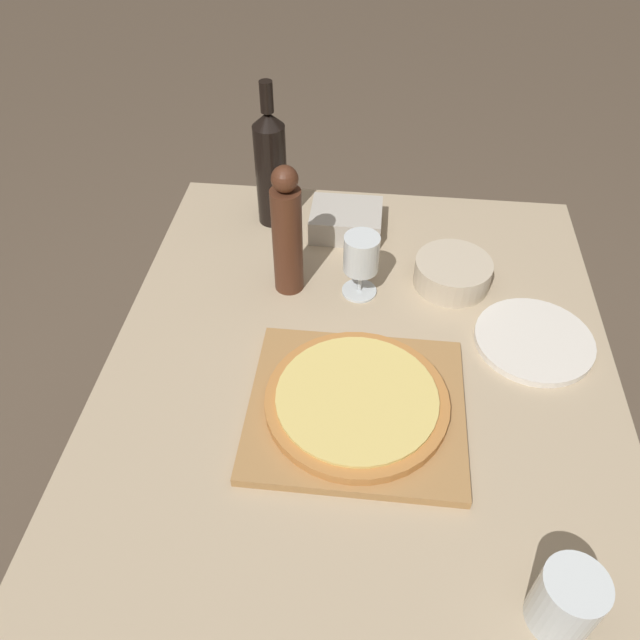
% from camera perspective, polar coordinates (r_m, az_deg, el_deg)
% --- Properties ---
extents(ground_plane, '(12.00, 12.00, 0.00)m').
position_cam_1_polar(ground_plane, '(1.76, 2.44, -21.11)').
color(ground_plane, brown).
extents(dining_table, '(0.94, 1.21, 0.74)m').
position_cam_1_polar(dining_table, '(1.21, 3.35, -8.45)').
color(dining_table, tan).
rests_on(dining_table, ground_plane).
extents(cutting_board, '(0.37, 0.33, 0.02)m').
position_cam_1_polar(cutting_board, '(1.08, 3.43, -8.03)').
color(cutting_board, '#A87A47').
rests_on(cutting_board, dining_table).
extents(pizza, '(0.31, 0.31, 0.02)m').
position_cam_1_polar(pizza, '(1.06, 3.48, -7.35)').
color(pizza, '#BC7A3D').
rests_on(pizza, cutting_board).
extents(wine_bottle, '(0.07, 0.07, 0.33)m').
position_cam_1_polar(wine_bottle, '(1.42, -4.52, 13.80)').
color(wine_bottle, black).
rests_on(wine_bottle, dining_table).
extents(pepper_mill, '(0.06, 0.06, 0.28)m').
position_cam_1_polar(pepper_mill, '(1.22, -3.02, 7.88)').
color(pepper_mill, '#4C2819').
rests_on(pepper_mill, dining_table).
extents(wine_glass, '(0.07, 0.07, 0.14)m').
position_cam_1_polar(wine_glass, '(1.23, 3.79, 5.84)').
color(wine_glass, silver).
rests_on(wine_glass, dining_table).
extents(small_bowl, '(0.16, 0.16, 0.06)m').
position_cam_1_polar(small_bowl, '(1.32, 12.02, 4.25)').
color(small_bowl, beige).
rests_on(small_bowl, dining_table).
extents(drinking_tumbler, '(0.08, 0.08, 0.11)m').
position_cam_1_polar(drinking_tumbler, '(0.92, 21.61, -22.75)').
color(drinking_tumbler, silver).
rests_on(drinking_tumbler, dining_table).
extents(dinner_plate, '(0.22, 0.22, 0.01)m').
position_cam_1_polar(dinner_plate, '(1.25, 18.98, -1.77)').
color(dinner_plate, silver).
rests_on(dinner_plate, dining_table).
extents(food_container, '(0.16, 0.13, 0.06)m').
position_cam_1_polar(food_container, '(1.44, 2.40, 9.08)').
color(food_container, '#BCB7AD').
rests_on(food_container, dining_table).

